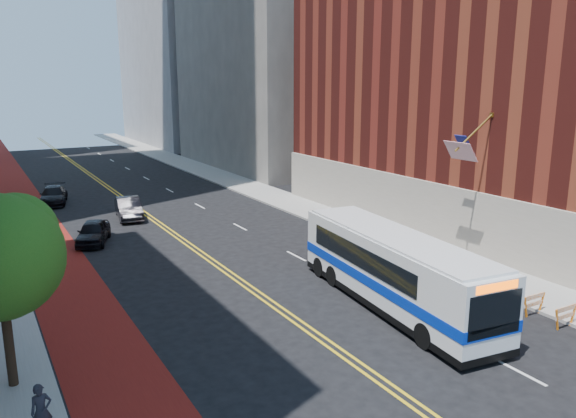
% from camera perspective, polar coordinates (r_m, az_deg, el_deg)
% --- Properties ---
extents(ground, '(160.00, 160.00, 0.00)m').
position_cam_1_polar(ground, '(20.98, 9.51, -16.92)').
color(ground, black).
rests_on(ground, ground).
extents(sidewalk_right, '(4.00, 140.00, 0.15)m').
position_cam_1_polar(sidewalk_right, '(50.99, -1.38, 1.26)').
color(sidewalk_right, gray).
rests_on(sidewalk_right, ground).
extents(bus_lane_paint, '(3.60, 140.00, 0.01)m').
position_cam_1_polar(bus_lane_paint, '(45.26, -24.36, -1.50)').
color(bus_lane_paint, '#65120E').
rests_on(bus_lane_paint, ground).
extents(center_line_inner, '(0.14, 140.00, 0.01)m').
position_cam_1_polar(center_line_inner, '(46.58, -14.66, -0.37)').
color(center_line_inner, gold).
rests_on(center_line_inner, ground).
extents(center_line_outer, '(0.14, 140.00, 0.01)m').
position_cam_1_polar(center_line_outer, '(46.67, -14.24, -0.32)').
color(center_line_outer, gold).
rests_on(center_line_outer, ground).
extents(lane_dashes, '(0.14, 98.20, 0.01)m').
position_cam_1_polar(lane_dashes, '(55.47, -11.93, 1.87)').
color(lane_dashes, silver).
rests_on(lane_dashes, ground).
extents(brick_building, '(18.73, 36.00, 22.00)m').
position_cam_1_polar(brick_building, '(42.54, 23.21, 12.70)').
color(brick_building, '#5C1A14').
rests_on(brick_building, ground).
extents(construction_barriers, '(1.42, 10.91, 1.00)m').
position_cam_1_polar(construction_barriers, '(29.20, 20.06, -7.31)').
color(construction_barriers, orange).
rests_on(construction_barriers, ground).
extents(street_tree, '(4.20, 4.20, 6.70)m').
position_cam_1_polar(street_tree, '(20.68, -27.23, -3.89)').
color(street_tree, black).
rests_on(street_tree, sidewalk_left).
extents(transit_bus, '(4.16, 12.99, 3.51)m').
position_cam_1_polar(transit_bus, '(26.72, 10.57, -5.97)').
color(transit_bus, silver).
rests_on(transit_bus, ground).
extents(car_a, '(3.22, 4.68, 1.48)m').
position_cam_1_polar(car_a, '(38.72, -19.18, -2.23)').
color(car_a, black).
rests_on(car_a, ground).
extents(car_b, '(2.33, 5.04, 1.60)m').
position_cam_1_polar(car_b, '(44.81, -15.88, 0.08)').
color(car_b, black).
rests_on(car_b, ground).
extents(car_c, '(3.12, 5.43, 1.48)m').
position_cam_1_polar(car_c, '(52.27, -22.73, 1.29)').
color(car_c, black).
rests_on(car_c, ground).
extents(pedestrian, '(0.65, 0.47, 1.67)m').
position_cam_1_polar(pedestrian, '(18.79, -23.77, -18.28)').
color(pedestrian, black).
rests_on(pedestrian, sidewalk_left).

